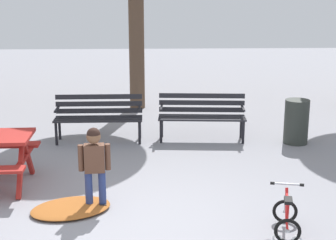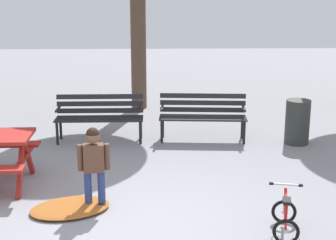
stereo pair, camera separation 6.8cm
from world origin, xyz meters
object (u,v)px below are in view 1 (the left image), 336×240
Objects in this scene: child_standing at (95,161)px; kids_bicycle at (287,217)px; park_bench_left at (202,113)px; trash_bin at (296,122)px; park_bench_far_left at (99,114)px.

kids_bicycle is at bearing -19.28° from child_standing.
park_bench_left is 2.01× the size of trash_bin.
child_standing is (0.23, -2.97, 0.12)m from park_bench_far_left.
park_bench_left is at bearing 169.94° from trash_bin.
park_bench_far_left is 0.98× the size of park_bench_left.
park_bench_far_left and park_bench_left have the same top height.
park_bench_far_left is at bearing 123.66° from kids_bicycle.
trash_bin is (3.37, 2.69, -0.23)m from child_standing.
park_bench_far_left is 1.98× the size of trash_bin.
trash_bin is at bearing 38.56° from child_standing.
park_bench_left is 1.52× the size of child_standing.
park_bench_far_left is 1.91m from park_bench_left.
park_bench_far_left is at bearing -179.46° from park_bench_left.
park_bench_left is 3.84m from kids_bicycle.
child_standing is (-1.67, -2.99, 0.12)m from park_bench_left.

